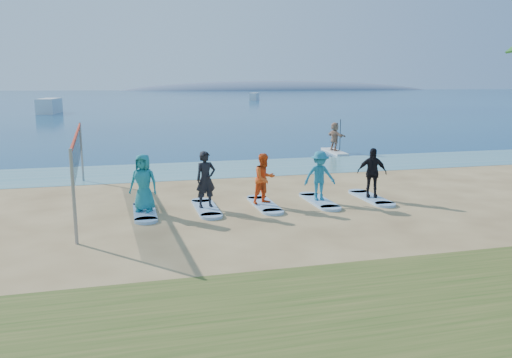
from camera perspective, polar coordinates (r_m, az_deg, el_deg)
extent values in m
plane|color=tan|center=(14.68, 6.13, -5.44)|extent=(600.00, 600.00, 0.00)
plane|color=teal|center=(24.54, -2.57, 1.23)|extent=(600.00, 600.00, 0.00)
plane|color=navy|center=(173.28, -13.18, 9.22)|extent=(600.00, 600.00, 0.00)
ellipsoid|color=slate|center=(328.78, 3.09, 10.12)|extent=(220.00, 56.00, 18.00)
cylinder|color=gray|center=(13.58, -20.11, -1.96)|extent=(0.09, 0.09, 2.50)
cylinder|color=gray|center=(22.45, -19.31, 2.94)|extent=(0.09, 0.09, 2.50)
cube|color=black|center=(17.91, -19.74, 3.14)|extent=(0.51, 8.99, 1.00)
cube|color=red|center=(17.85, -19.85, 4.80)|extent=(0.54, 8.99, 0.10)
cube|color=silver|center=(30.56, 8.94, 3.12)|extent=(0.90, 3.04, 0.12)
imported|color=tan|center=(30.45, 8.99, 4.82)|extent=(0.84, 1.66, 1.71)
cube|color=silver|center=(76.42, -22.48, 6.96)|extent=(2.67, 7.76, 2.07)
cube|color=silver|center=(127.48, -0.18, 9.01)|extent=(4.05, 6.72, 1.81)
cube|color=#8BB2D7|center=(16.44, -12.60, -3.71)|extent=(0.70, 2.20, 0.09)
imported|color=teal|center=(16.23, -12.74, -0.41)|extent=(1.05, 0.88, 1.84)
cube|color=#8BB2D7|center=(16.62, -5.70, -3.34)|extent=(0.70, 2.20, 0.09)
imported|color=black|center=(16.41, -5.76, -0.04)|extent=(0.76, 0.59, 1.86)
cube|color=#8BB2D7|center=(17.03, 0.96, -2.94)|extent=(0.70, 2.20, 0.09)
imported|color=#E64F18|center=(16.84, 0.97, 0.05)|extent=(1.01, 0.91, 1.71)
cube|color=#8BB2D7|center=(17.66, 7.22, -2.52)|extent=(0.70, 2.20, 0.09)
imported|color=teal|center=(17.47, 7.29, 0.37)|extent=(1.15, 0.71, 1.72)
cube|color=#8BB2D7|center=(18.49, 12.98, -2.11)|extent=(0.70, 2.20, 0.09)
imported|color=black|center=(18.30, 13.10, 0.73)|extent=(1.12, 0.77, 1.77)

